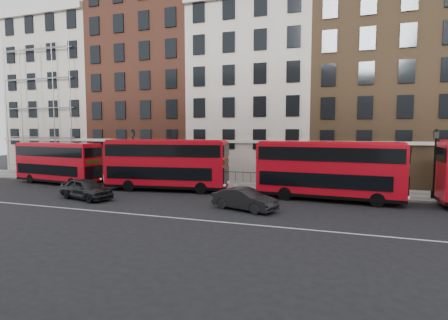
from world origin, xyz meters
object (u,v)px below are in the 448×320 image
(car_front, at_px, (244,199))
(car_rear, at_px, (86,189))
(bus_b, at_px, (166,163))
(bus_c, at_px, (328,169))
(bus_a, at_px, (58,162))

(car_front, bearing_deg, car_rear, 110.01)
(bus_b, bearing_deg, bus_c, -7.47)
(car_rear, bearing_deg, bus_b, -21.18)
(car_rear, height_order, car_front, car_rear)
(bus_b, xyz_separation_m, bus_c, (13.70, 0.01, -0.01))
(bus_b, relative_size, car_front, 2.46)
(bus_c, distance_m, car_rear, 18.61)
(bus_b, height_order, bus_c, bus_b)
(bus_c, relative_size, car_rear, 2.26)
(bus_c, bearing_deg, bus_a, -176.70)
(car_rear, bearing_deg, car_front, -73.21)
(car_rear, relative_size, car_front, 1.07)
(car_front, bearing_deg, bus_c, -26.83)
(car_rear, xyz_separation_m, car_front, (12.59, 0.39, -0.08))
(bus_b, distance_m, car_front, 10.12)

